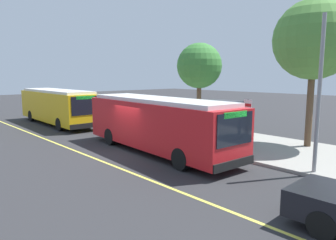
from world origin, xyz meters
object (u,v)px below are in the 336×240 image
waiting_bench (221,133)px  route_sign_post (248,119)px  pedestrian_commuter (190,123)px  transit_bus_main (157,123)px  transit_bus_second (57,105)px

waiting_bench → route_sign_post: (2.85, -1.54, 1.32)m
waiting_bench → pedestrian_commuter: (-1.99, -0.63, 0.48)m
transit_bus_main → waiting_bench: (0.92, 4.35, -0.98)m
transit_bus_main → waiting_bench: transit_bus_main is taller
transit_bus_second → route_sign_post: bearing=9.3°
transit_bus_main → pedestrian_commuter: (-1.08, 3.72, -0.50)m
transit_bus_second → route_sign_post: (16.96, 2.78, 0.34)m
transit_bus_main → route_sign_post: 4.72m
transit_bus_main → transit_bus_second: same height
transit_bus_main → pedestrian_commuter: transit_bus_main is taller
transit_bus_main → transit_bus_second: size_ratio=0.99×
transit_bus_second → pedestrian_commuter: (12.11, 3.69, -0.50)m
transit_bus_second → waiting_bench: (14.11, 4.33, -0.98)m
transit_bus_main → pedestrian_commuter: bearing=106.1°
pedestrian_commuter → route_sign_post: bearing=-10.6°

